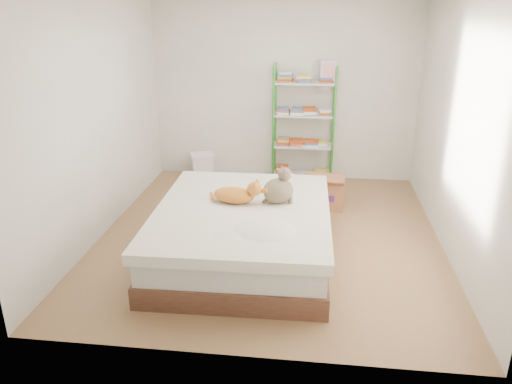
# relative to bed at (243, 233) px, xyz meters

# --- Properties ---
(room) EXTENTS (3.81, 4.21, 2.61)m
(room) POSITION_rel_bed_xyz_m (0.23, 0.55, 1.02)
(room) COLOR #8A603F
(room) RESTS_ON ground
(bed) EXTENTS (1.79, 2.21, 0.56)m
(bed) POSITION_rel_bed_xyz_m (0.00, 0.00, 0.00)
(bed) COLOR brown
(bed) RESTS_ON ground
(orange_cat) EXTENTS (0.55, 0.35, 0.21)m
(orange_cat) POSITION_rel_bed_xyz_m (-0.11, 0.14, 0.38)
(orange_cat) COLOR orange
(orange_cat) RESTS_ON bed
(grey_cat) EXTENTS (0.41, 0.37, 0.38)m
(grey_cat) POSITION_rel_bed_xyz_m (0.34, 0.19, 0.47)
(grey_cat) COLOR #7E6A55
(grey_cat) RESTS_ON bed
(shelf_unit) EXTENTS (0.88, 0.36, 1.74)m
(shelf_unit) POSITION_rel_bed_xyz_m (0.53, 2.43, 0.57)
(shelf_unit) COLOR green
(shelf_unit) RESTS_ON ground
(cardboard_box) EXTENTS (0.57, 0.56, 0.44)m
(cardboard_box) POSITION_rel_bed_xyz_m (0.83, 1.53, -0.09)
(cardboard_box) COLOR #B06A45
(cardboard_box) RESTS_ON ground
(white_bin) EXTENTS (0.41, 0.39, 0.38)m
(white_bin) POSITION_rel_bed_xyz_m (-0.97, 2.40, -0.09)
(white_bin) COLOR white
(white_bin) RESTS_ON ground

